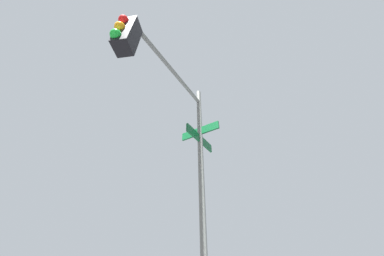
{
  "coord_description": "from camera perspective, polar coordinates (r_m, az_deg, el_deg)",
  "views": [
    {
      "loc": [
        -7.56,
        -4.12,
        1.65
      ],
      "look_at": [
        -7.19,
        -6.93,
        3.74
      ],
      "focal_mm": 16.1,
      "sensor_mm": 36.0,
      "label": 1
    }
  ],
  "objects": [
    {
      "name": "traffic_signal_near",
      "position": [
        3.27,
        -7.04,
        5.06
      ],
      "size": [
        1.59,
        2.87,
        5.41
      ],
      "color": "slate",
      "rests_on": "ground_plane"
    }
  ]
}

